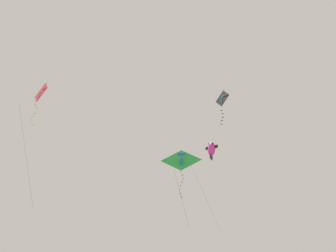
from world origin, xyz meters
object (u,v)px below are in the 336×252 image
(kite_delta_highest, at_px, (181,160))
(kite_diamond_near_left, at_px, (222,99))
(kite_fish_near_right, at_px, (212,149))
(kite_diamond_far_centre, at_px, (41,93))

(kite_delta_highest, xyz_separation_m, kite_diamond_near_left, (3.80, 0.66, 6.16))
(kite_fish_near_right, bearing_deg, kite_diamond_far_centre, 70.83)
(kite_diamond_far_centre, xyz_separation_m, kite_delta_highest, (11.74, 1.73, -5.16))
(kite_fish_near_right, xyz_separation_m, kite_diamond_far_centre, (-15.66, -11.89, 0.19))
(kite_diamond_far_centre, height_order, kite_delta_highest, kite_diamond_far_centre)
(kite_delta_highest, bearing_deg, kite_fish_near_right, -103.12)
(kite_fish_near_right, bearing_deg, kite_diamond_near_left, 122.93)
(kite_diamond_far_centre, distance_m, kite_diamond_near_left, 15.76)
(kite_diamond_far_centre, bearing_deg, kite_fish_near_right, -109.61)
(kite_delta_highest, distance_m, kite_diamond_near_left, 7.27)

